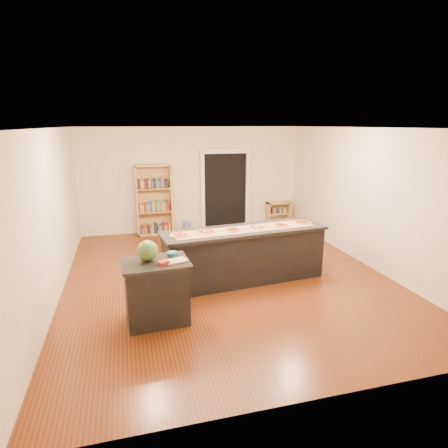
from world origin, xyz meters
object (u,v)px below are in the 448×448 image
object	(u,v)px
bookshelf	(154,200)
low_shelf	(278,214)
side_counter	(157,292)
watermelon	(147,250)
waste_bin	(187,227)
kitchen_island	(244,255)

from	to	relation	value
bookshelf	low_shelf	size ratio (longest dim) A/B	2.70
side_counter	bookshelf	world-z (taller)	bookshelf
bookshelf	watermelon	world-z (taller)	bookshelf
low_shelf	watermelon	bearing A→B (deg)	-130.84
bookshelf	low_shelf	bearing A→B (deg)	0.29
low_shelf	side_counter	bearing A→B (deg)	-129.68
low_shelf	watermelon	world-z (taller)	watermelon
side_counter	low_shelf	xyz separation A→B (m)	(3.89, 4.69, -0.14)
waste_bin	low_shelf	bearing A→B (deg)	4.10
bookshelf	watermelon	size ratio (longest dim) A/B	6.14
waste_bin	watermelon	world-z (taller)	watermelon
kitchen_island	low_shelf	bearing A→B (deg)	52.75
side_counter	watermelon	bearing A→B (deg)	137.68
bookshelf	waste_bin	xyz separation A→B (m)	(0.82, -0.18, -0.76)
low_shelf	watermelon	size ratio (longest dim) A/B	2.27
side_counter	waste_bin	size ratio (longest dim) A/B	2.85
side_counter	low_shelf	size ratio (longest dim) A/B	1.40
bookshelf	watermelon	bearing A→B (deg)	-95.70
kitchen_island	side_counter	world-z (taller)	kitchen_island
side_counter	watermelon	size ratio (longest dim) A/B	3.18
watermelon	low_shelf	bearing A→B (deg)	49.16
kitchen_island	bookshelf	size ratio (longest dim) A/B	1.65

